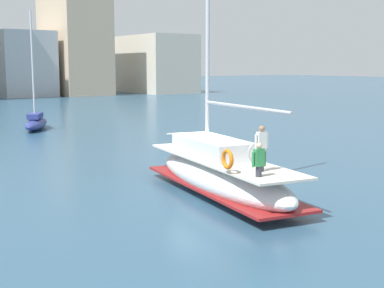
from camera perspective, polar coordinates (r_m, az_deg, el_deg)
ground_plane at (r=22.87m, az=0.82°, el=-4.40°), size 400.00×400.00×0.00m
main_sailboat at (r=20.99m, az=2.99°, el=-3.03°), size 3.90×9.86×13.05m
moored_sloop_near at (r=44.32m, az=-16.31°, el=2.28°), size 3.96×5.69×9.27m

